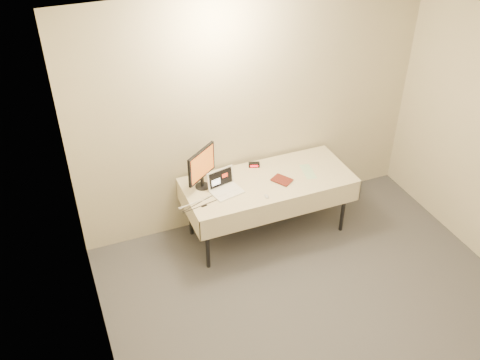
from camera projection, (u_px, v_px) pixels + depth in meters
name	position (u px, v px, depth m)	size (l,w,h in m)	color
back_wall	(253.00, 112.00, 5.82)	(4.00, 0.10, 2.70)	beige
table	(268.00, 184.00, 5.86)	(1.86, 0.81, 0.74)	black
laptop	(224.00, 186.00, 5.63)	(0.36, 0.32, 0.22)	white
monitor	(201.00, 166.00, 5.56)	(0.37, 0.29, 0.46)	black
book	(278.00, 176.00, 5.70)	(0.15, 0.02, 0.21)	maroon
alarm_clock	(254.00, 165.00, 6.02)	(0.13, 0.09, 0.05)	black
clicker	(266.00, 196.00, 5.56)	(0.04, 0.08, 0.02)	#B9B9BC
paper_form	(308.00, 172.00, 5.96)	(0.12, 0.30, 0.00)	#A8D4A9
usb_dongle	(204.00, 206.00, 5.43)	(0.06, 0.02, 0.01)	black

